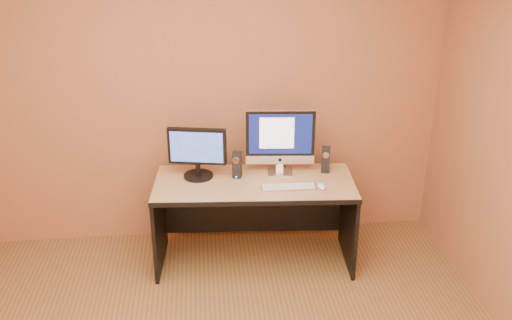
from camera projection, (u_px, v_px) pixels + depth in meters
name	position (u px, v px, depth m)	size (l,w,h in m)	color
walls	(203.00, 210.00, 2.78)	(4.00, 4.00, 2.60)	brown
desk	(254.00, 222.00, 4.56)	(1.55, 0.68, 0.72)	tan
imac	(280.00, 142.00, 4.46)	(0.55, 0.20, 0.53)	silver
second_monitor	(197.00, 153.00, 4.42)	(0.46, 0.23, 0.41)	black
speaker_left	(237.00, 165.00, 4.45)	(0.07, 0.07, 0.21)	black
speaker_right	(326.00, 160.00, 4.55)	(0.07, 0.07, 0.21)	black
keyboard	(289.00, 187.00, 4.31)	(0.42, 0.11, 0.02)	#B4B5B9
mouse	(321.00, 186.00, 4.30)	(0.06, 0.10, 0.03)	white
cable_a	(284.00, 166.00, 4.68)	(0.01, 0.01, 0.21)	black
cable_b	(282.00, 166.00, 4.68)	(0.01, 0.01, 0.17)	black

